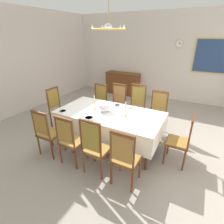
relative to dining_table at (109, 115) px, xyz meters
name	(u,v)px	position (x,y,z in m)	size (l,w,h in m)	color
ground	(115,137)	(0.00, 0.27, -0.72)	(6.81, 7.05, 0.04)	gray
back_wall	(158,57)	(0.00, 3.84, 0.87)	(6.81, 0.08, 3.15)	silver
left_wall	(14,63)	(-3.45, 0.27, 0.87)	(0.08, 7.05, 3.15)	beige
dining_table	(109,115)	(0.00, 0.00, 0.00)	(2.33, 1.19, 0.78)	#692F12
tablecloth	(109,117)	(0.00, 0.00, -0.04)	(2.35, 1.21, 0.44)	white
chair_south_a	(47,132)	(-0.91, -1.00, -0.16)	(0.44, 0.42, 1.05)	brown
chair_north_a	(99,101)	(-0.91, 1.00, -0.16)	(0.44, 0.42, 1.05)	#612C13
chair_south_b	(70,139)	(-0.30, -1.00, -0.16)	(0.44, 0.42, 1.06)	maroon
chair_north_b	(117,104)	(-0.30, 1.00, -0.13)	(0.44, 0.42, 1.13)	#5B2D18
chair_south_c	(95,147)	(0.26, -1.00, -0.13)	(0.44, 0.42, 1.14)	brown
chair_north_c	(136,107)	(0.26, 1.01, -0.11)	(0.44, 0.42, 1.18)	brown
chair_south_d	(125,157)	(0.84, -1.00, -0.15)	(0.44, 0.42, 1.08)	brown
chair_north_d	(157,112)	(0.84, 1.00, -0.15)	(0.44, 0.42, 1.09)	#633112
chair_head_west	(58,108)	(-1.57, 0.00, -0.14)	(0.42, 0.44, 1.11)	brown
chair_head_east	(182,139)	(1.57, 0.00, -0.16)	(0.42, 0.44, 1.05)	brown
soup_tureen	(104,107)	(-0.14, 0.00, 0.19)	(0.29, 0.29, 0.23)	white
candlestick_west	(95,104)	(-0.39, 0.00, 0.21)	(0.07, 0.07, 0.34)	gold
candlestick_east	(125,110)	(0.39, 0.00, 0.20)	(0.07, 0.07, 0.33)	gold
bowl_near_left	(128,107)	(0.25, 0.45, 0.10)	(0.16, 0.16, 0.04)	white
bowl_near_right	(63,111)	(-0.93, -0.47, 0.09)	(0.15, 0.15, 0.03)	white
bowl_far_left	(89,118)	(-0.21, -0.49, 0.10)	(0.20, 0.20, 0.04)	white
bowl_far_right	(117,105)	(-0.01, 0.42, 0.09)	(0.17, 0.17, 0.03)	white
spoon_primary	(132,108)	(0.36, 0.48, 0.08)	(0.04, 0.18, 0.01)	gold
spoon_secondary	(60,110)	(-1.04, -0.45, 0.08)	(0.06, 0.17, 0.01)	gold
sideboard	(123,83)	(-1.30, 3.52, -0.25)	(1.44, 0.48, 0.90)	brown
mounted_clock	(180,44)	(0.73, 3.76, 1.36)	(0.27, 0.06, 0.27)	#D1B251
framed_painting	(211,56)	(1.79, 3.77, 1.00)	(1.08, 0.05, 1.13)	#D1B251
chandelier	(109,28)	(0.00, 0.00, 1.77)	(0.64, 0.63, 0.66)	gold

